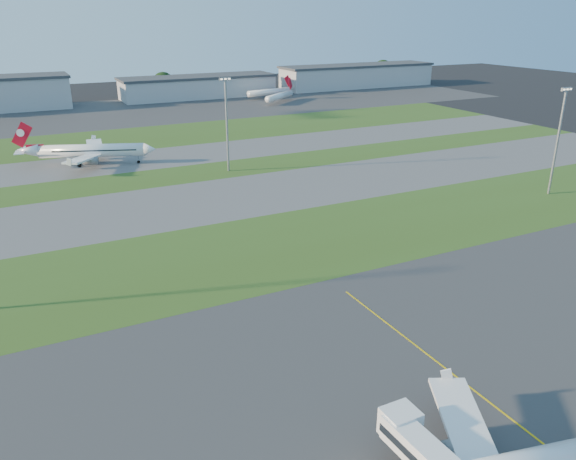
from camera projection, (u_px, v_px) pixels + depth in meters
ground at (452, 412)px, 63.00m from camera, size 700.00×700.00×0.00m
apron_near at (452, 412)px, 63.00m from camera, size 300.00×70.00×0.01m
grass_strip_a at (262, 250)px, 106.29m from camera, size 300.00×34.00×0.01m
taxiway_a at (205, 201)px, 133.77m from camera, size 300.00×32.00×0.01m
grass_strip_b at (175, 176)px, 154.58m from camera, size 300.00×18.00×0.01m
taxiway_b at (155, 158)px, 172.89m from camera, size 300.00×26.00×0.01m
grass_strip_c at (132, 139)px, 200.37m from camera, size 300.00×40.00×0.01m
apron_far at (102, 113)px, 250.32m from camera, size 400.00×80.00×0.01m
yellow_line at (485, 399)px, 65.10m from camera, size 0.25×60.00×0.02m
airliner_taxiing at (91, 151)px, 164.49m from camera, size 35.53×30.09×11.62m
mini_jet_near at (280, 96)px, 279.67m from camera, size 23.38×19.27×9.48m
mini_jet_far at (269, 92)px, 293.84m from camera, size 28.30×8.69×9.48m
light_mast_centre at (227, 119)px, 153.87m from camera, size 3.20×0.70×25.80m
light_mast_east at (559, 135)px, 133.71m from camera, size 3.20×0.70×25.80m
hangar_east at (199, 86)px, 296.36m from camera, size 81.60×23.00×11.20m
hangar_far_east at (357, 76)px, 338.01m from camera, size 96.90×23.00×13.20m
tree_mid_west at (44, 92)px, 273.94m from camera, size 9.90×9.90×10.80m
tree_mid_east at (163, 83)px, 301.29m from camera, size 11.55×11.55×12.60m
tree_east at (289, 78)px, 331.37m from camera, size 10.45×10.45×11.40m
tree_far_east at (383, 70)px, 363.63m from camera, size 12.65×12.65×13.80m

